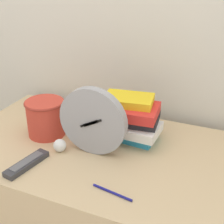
% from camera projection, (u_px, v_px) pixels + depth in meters
% --- Properties ---
extents(wall_back, '(6.00, 0.04, 2.40)m').
position_uv_depth(wall_back, '(131.00, 4.00, 1.36)').
color(wall_back, silver).
rests_on(wall_back, ground_plane).
extents(desk, '(1.13, 0.67, 0.71)m').
position_uv_depth(desk, '(96.00, 213.00, 1.40)').
color(desk, tan).
rests_on(desk, ground_plane).
extents(desk_clock, '(0.26, 0.04, 0.26)m').
position_uv_depth(desk_clock, '(93.00, 121.00, 1.15)').
color(desk_clock, '#99999E').
rests_on(desk_clock, desk).
extents(book_stack, '(0.26, 0.18, 0.18)m').
position_uv_depth(book_stack, '(130.00, 119.00, 1.26)').
color(book_stack, '#2D9ED1').
rests_on(book_stack, desk).
extents(basket, '(0.16, 0.16, 0.15)m').
position_uv_depth(basket, '(46.00, 117.00, 1.29)').
color(basket, '#C63D2D').
rests_on(basket, desk).
extents(tv_remote, '(0.08, 0.19, 0.02)m').
position_uv_depth(tv_remote, '(27.00, 164.00, 1.12)').
color(tv_remote, '#333338').
rests_on(tv_remote, desk).
extents(crumpled_paper_ball, '(0.05, 0.05, 0.05)m').
position_uv_depth(crumpled_paper_ball, '(60.00, 145.00, 1.20)').
color(crumpled_paper_ball, white).
rests_on(crumpled_paper_ball, desk).
extents(pen, '(0.14, 0.03, 0.01)m').
position_uv_depth(pen, '(112.00, 192.00, 0.99)').
color(pen, navy).
rests_on(pen, desk).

